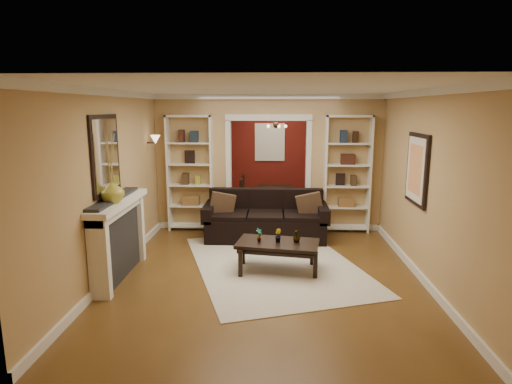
{
  "coord_description": "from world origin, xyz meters",
  "views": [
    {
      "loc": [
        0.11,
        -7.32,
        2.44
      ],
      "look_at": [
        -0.16,
        -0.8,
        1.15
      ],
      "focal_mm": 30.0,
      "sensor_mm": 36.0,
      "label": 1
    }
  ],
  "objects_px": {
    "coffee_table": "(278,256)",
    "dining_table": "(275,201)",
    "bookshelf_left": "(190,174)",
    "fireplace": "(121,239)",
    "sofa": "(266,216)",
    "bookshelf_right": "(347,175)"
  },
  "relations": [
    {
      "from": "dining_table",
      "to": "bookshelf_right",
      "type": "bearing_deg",
      "value": -138.32
    },
    {
      "from": "coffee_table",
      "to": "bookshelf_left",
      "type": "height_order",
      "value": "bookshelf_left"
    },
    {
      "from": "bookshelf_left",
      "to": "bookshelf_right",
      "type": "height_order",
      "value": "same"
    },
    {
      "from": "bookshelf_left",
      "to": "bookshelf_right",
      "type": "relative_size",
      "value": 1.0
    },
    {
      "from": "bookshelf_right",
      "to": "fireplace",
      "type": "height_order",
      "value": "bookshelf_right"
    },
    {
      "from": "bookshelf_left",
      "to": "sofa",
      "type": "bearing_deg",
      "value": -20.95
    },
    {
      "from": "coffee_table",
      "to": "sofa",
      "type": "bearing_deg",
      "value": 106.92
    },
    {
      "from": "sofa",
      "to": "fireplace",
      "type": "xyz_separation_m",
      "value": [
        -2.06,
        -1.95,
        0.13
      ]
    },
    {
      "from": "coffee_table",
      "to": "fireplace",
      "type": "distance_m",
      "value": 2.32
    },
    {
      "from": "sofa",
      "to": "fireplace",
      "type": "height_order",
      "value": "fireplace"
    },
    {
      "from": "sofa",
      "to": "dining_table",
      "type": "xyz_separation_m",
      "value": [
        0.19,
        2.15,
        -0.18
      ]
    },
    {
      "from": "dining_table",
      "to": "bookshelf_left",
      "type": "bearing_deg",
      "value": 132.64
    },
    {
      "from": "sofa",
      "to": "coffee_table",
      "type": "relative_size",
      "value": 1.9
    },
    {
      "from": "bookshelf_left",
      "to": "fireplace",
      "type": "xyz_separation_m",
      "value": [
        -0.54,
        -2.53,
        -0.57
      ]
    },
    {
      "from": "bookshelf_left",
      "to": "dining_table",
      "type": "height_order",
      "value": "bookshelf_left"
    },
    {
      "from": "sofa",
      "to": "bookshelf_right",
      "type": "bearing_deg",
      "value": 20.1
    },
    {
      "from": "sofa",
      "to": "dining_table",
      "type": "bearing_deg",
      "value": 84.99
    },
    {
      "from": "bookshelf_left",
      "to": "fireplace",
      "type": "distance_m",
      "value": 2.65
    },
    {
      "from": "sofa",
      "to": "coffee_table",
      "type": "bearing_deg",
      "value": -82.47
    },
    {
      "from": "coffee_table",
      "to": "dining_table",
      "type": "distance_m",
      "value": 3.76
    },
    {
      "from": "fireplace",
      "to": "bookshelf_left",
      "type": "bearing_deg",
      "value": 77.95
    },
    {
      "from": "bookshelf_right",
      "to": "fireplace",
      "type": "distance_m",
      "value": 4.47
    }
  ]
}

